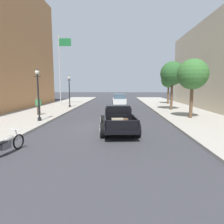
{
  "coord_description": "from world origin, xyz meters",
  "views": [
    {
      "loc": [
        0.79,
        -12.64,
        2.78
      ],
      "look_at": [
        0.28,
        0.57,
        1.0
      ],
      "focal_mm": 31.57,
      "sensor_mm": 36.0,
      "label": 1
    }
  ],
  "objects_px": {
    "street_lamp_near": "(38,91)",
    "street_lamp_far": "(69,89)",
    "car_background_white": "(119,100)",
    "motorcycle_parked": "(6,144)",
    "street_tree_third": "(169,80)",
    "street_tree_nearest": "(193,74)",
    "hotrod_truck_black": "(118,119)",
    "flagpole": "(61,63)",
    "pedestrian_sidewalk_left": "(38,105)",
    "street_tree_second": "(172,74)"
  },
  "relations": [
    {
      "from": "street_lamp_far",
      "to": "car_background_white",
      "type": "bearing_deg",
      "value": 25.88
    },
    {
      "from": "hotrod_truck_black",
      "to": "pedestrian_sidewalk_left",
      "type": "relative_size",
      "value": 3.05
    },
    {
      "from": "street_lamp_far",
      "to": "street_tree_third",
      "type": "distance_m",
      "value": 14.26
    },
    {
      "from": "street_lamp_far",
      "to": "flagpole",
      "type": "xyz_separation_m",
      "value": [
        -1.81,
        3.04,
        3.39
      ]
    },
    {
      "from": "pedestrian_sidewalk_left",
      "to": "flagpole",
      "type": "bearing_deg",
      "value": 93.97
    },
    {
      "from": "street_tree_nearest",
      "to": "street_tree_third",
      "type": "bearing_deg",
      "value": 84.42
    },
    {
      "from": "motorcycle_parked",
      "to": "pedestrian_sidewalk_left",
      "type": "xyz_separation_m",
      "value": [
        -2.69,
        9.76,
        0.64
      ]
    },
    {
      "from": "motorcycle_parked",
      "to": "street_tree_third",
      "type": "relative_size",
      "value": 0.46
    },
    {
      "from": "street_lamp_far",
      "to": "pedestrian_sidewalk_left",
      "type": "bearing_deg",
      "value": -99.79
    },
    {
      "from": "motorcycle_parked",
      "to": "flagpole",
      "type": "bearing_deg",
      "value": 99.83
    },
    {
      "from": "street_tree_nearest",
      "to": "street_tree_third",
      "type": "relative_size",
      "value": 1.05
    },
    {
      "from": "street_tree_second",
      "to": "street_tree_third",
      "type": "distance_m",
      "value": 7.49
    },
    {
      "from": "motorcycle_parked",
      "to": "street_lamp_far",
      "type": "relative_size",
      "value": 0.54
    },
    {
      "from": "hotrod_truck_black",
      "to": "street_tree_third",
      "type": "bearing_deg",
      "value": 67.23
    },
    {
      "from": "street_lamp_far",
      "to": "street_tree_nearest",
      "type": "height_order",
      "value": "street_tree_nearest"
    },
    {
      "from": "hotrod_truck_black",
      "to": "pedestrian_sidewalk_left",
      "type": "bearing_deg",
      "value": 143.45
    },
    {
      "from": "street_tree_second",
      "to": "hotrod_truck_black",
      "type": "bearing_deg",
      "value": -120.48
    },
    {
      "from": "pedestrian_sidewalk_left",
      "to": "street_lamp_far",
      "type": "relative_size",
      "value": 0.43
    },
    {
      "from": "street_tree_nearest",
      "to": "flagpole",
      "type": "bearing_deg",
      "value": 142.15
    },
    {
      "from": "car_background_white",
      "to": "street_tree_second",
      "type": "bearing_deg",
      "value": -41.4
    },
    {
      "from": "motorcycle_parked",
      "to": "street_tree_nearest",
      "type": "xyz_separation_m",
      "value": [
        10.41,
        8.69,
        3.22
      ]
    },
    {
      "from": "hotrod_truck_black",
      "to": "flagpole",
      "type": "relative_size",
      "value": 0.55
    },
    {
      "from": "flagpole",
      "to": "street_tree_third",
      "type": "height_order",
      "value": "flagpole"
    },
    {
      "from": "street_lamp_near",
      "to": "street_tree_third",
      "type": "xyz_separation_m",
      "value": [
        13.12,
        14.69,
        1.15
      ]
    },
    {
      "from": "motorcycle_parked",
      "to": "street_tree_nearest",
      "type": "height_order",
      "value": "street_tree_nearest"
    },
    {
      "from": "pedestrian_sidewalk_left",
      "to": "street_lamp_near",
      "type": "distance_m",
      "value": 3.38
    },
    {
      "from": "street_tree_second",
      "to": "street_tree_third",
      "type": "xyz_separation_m",
      "value": [
        1.42,
        7.33,
        -0.51
      ]
    },
    {
      "from": "street_tree_nearest",
      "to": "street_tree_third",
      "type": "height_order",
      "value": "street_tree_nearest"
    },
    {
      "from": "street_lamp_far",
      "to": "street_tree_second",
      "type": "height_order",
      "value": "street_tree_second"
    },
    {
      "from": "car_background_white",
      "to": "street_lamp_near",
      "type": "height_order",
      "value": "street_lamp_near"
    },
    {
      "from": "motorcycle_parked",
      "to": "street_lamp_far",
      "type": "bearing_deg",
      "value": 95.42
    },
    {
      "from": "street_lamp_near",
      "to": "flagpole",
      "type": "xyz_separation_m",
      "value": [
        -1.91,
        12.51,
        3.39
      ]
    },
    {
      "from": "motorcycle_parked",
      "to": "car_background_white",
      "type": "bearing_deg",
      "value": 76.83
    },
    {
      "from": "motorcycle_parked",
      "to": "street_tree_second",
      "type": "height_order",
      "value": "street_tree_second"
    },
    {
      "from": "motorcycle_parked",
      "to": "car_background_white",
      "type": "distance_m",
      "value": 19.82
    },
    {
      "from": "motorcycle_parked",
      "to": "car_background_white",
      "type": "xyz_separation_m",
      "value": [
        4.52,
        19.3,
        0.33
      ]
    },
    {
      "from": "street_lamp_far",
      "to": "street_tree_nearest",
      "type": "relative_size",
      "value": 0.81
    },
    {
      "from": "street_lamp_near",
      "to": "street_tree_nearest",
      "type": "relative_size",
      "value": 0.81
    },
    {
      "from": "car_background_white",
      "to": "pedestrian_sidewalk_left",
      "type": "xyz_separation_m",
      "value": [
        -7.21,
        -9.54,
        0.32
      ]
    },
    {
      "from": "hotrod_truck_black",
      "to": "car_background_white",
      "type": "distance_m",
      "value": 14.86
    },
    {
      "from": "street_lamp_near",
      "to": "flagpole",
      "type": "height_order",
      "value": "flagpole"
    },
    {
      "from": "street_lamp_near",
      "to": "street_tree_nearest",
      "type": "distance_m",
      "value": 12.07
    },
    {
      "from": "flagpole",
      "to": "hotrod_truck_black",
      "type": "bearing_deg",
      "value": -62.34
    },
    {
      "from": "hotrod_truck_black",
      "to": "car_background_white",
      "type": "height_order",
      "value": "car_background_white"
    },
    {
      "from": "car_background_white",
      "to": "street_lamp_far",
      "type": "bearing_deg",
      "value": -154.12
    },
    {
      "from": "pedestrian_sidewalk_left",
      "to": "street_lamp_near",
      "type": "height_order",
      "value": "street_lamp_near"
    },
    {
      "from": "flagpole",
      "to": "street_tree_third",
      "type": "relative_size",
      "value": 2.03
    },
    {
      "from": "street_tree_third",
      "to": "street_tree_nearest",
      "type": "bearing_deg",
      "value": -95.58
    },
    {
      "from": "street_lamp_near",
      "to": "street_lamp_far",
      "type": "bearing_deg",
      "value": 90.6
    },
    {
      "from": "street_tree_second",
      "to": "street_lamp_far",
      "type": "bearing_deg",
      "value": 169.85
    }
  ]
}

